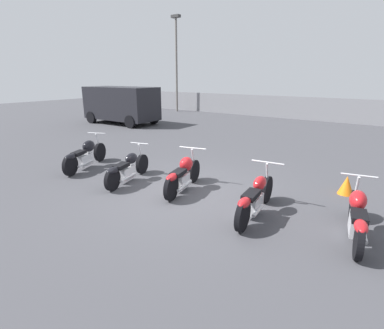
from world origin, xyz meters
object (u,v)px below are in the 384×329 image
motorcycle_slot_0 (85,155)px  motorcycle_slot_3 (255,198)px  motorcycle_slot_1 (127,168)px  parked_van (121,103)px  traffic_cone_near (346,185)px  light_pole_right (176,56)px  motorcycle_slot_4 (357,216)px  motorcycle_slot_2 (183,174)px

motorcycle_slot_0 → motorcycle_slot_3: 5.61m
motorcycle_slot_1 → motorcycle_slot_3: motorcycle_slot_3 is taller
parked_van → traffic_cone_near: size_ratio=9.95×
motorcycle_slot_1 → light_pole_right: bearing=108.8°
motorcycle_slot_0 → motorcycle_slot_4: motorcycle_slot_0 is taller
light_pole_right → motorcycle_slot_1: (9.42, -13.82, -3.82)m
motorcycle_slot_3 → motorcycle_slot_4: motorcycle_slot_3 is taller
motorcycle_slot_2 → parked_van: (-9.60, 6.49, 0.76)m
light_pole_right → motorcycle_slot_0: 16.04m
motorcycle_slot_0 → motorcycle_slot_4: size_ratio=1.00×
motorcycle_slot_0 → motorcycle_slot_2: (3.57, 0.26, -0.01)m
motorcycle_slot_2 → parked_van: parked_van is taller
light_pole_right → traffic_cone_near: bearing=-38.4°
light_pole_right → traffic_cone_near: 18.68m
motorcycle_slot_3 → parked_van: 13.47m
motorcycle_slot_2 → motorcycle_slot_3: motorcycle_slot_3 is taller
light_pole_right → parked_van: light_pole_right is taller
motorcycle_slot_0 → parked_van: bearing=109.6°
motorcycle_slot_2 → parked_van: bearing=132.5°
motorcycle_slot_3 → parked_van: (-11.63, 6.75, 0.78)m
motorcycle_slot_1 → motorcycle_slot_3: size_ratio=0.93×
light_pole_right → motorcycle_slot_1: bearing=-55.7°
motorcycle_slot_0 → motorcycle_slot_3: bearing=-22.1°
motorcycle_slot_3 → light_pole_right: bearing=127.3°
motorcycle_slot_2 → motorcycle_slot_4: 3.81m
motorcycle_slot_1 → motorcycle_slot_2: 1.63m
light_pole_right → motorcycle_slot_4: light_pole_right is taller
motorcycle_slot_4 → traffic_cone_near: size_ratio=4.54×
traffic_cone_near → motorcycle_slot_2: bearing=-147.5°
motorcycle_slot_0 → motorcycle_slot_1: bearing=-25.4°
motorcycle_slot_0 → motorcycle_slot_2: motorcycle_slot_0 is taller
motorcycle_slot_2 → motorcycle_slot_1: bearing=180.0°
motorcycle_slot_3 → traffic_cone_near: (1.27, 2.37, -0.17)m
light_pole_right → motorcycle_slot_3: 19.29m
motorcycle_slot_4 → motorcycle_slot_2: bearing=168.6°
motorcycle_slot_0 → parked_van: parked_van is taller
motorcycle_slot_1 → motorcycle_slot_4: size_ratio=0.96×
motorcycle_slot_1 → parked_van: size_ratio=0.44×
light_pole_right → traffic_cone_near: (14.30, -11.33, -3.97)m
motorcycle_slot_1 → motorcycle_slot_2: motorcycle_slot_2 is taller
motorcycle_slot_0 → light_pole_right: bearing=96.3°
motorcycle_slot_2 → motorcycle_slot_3: 2.05m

